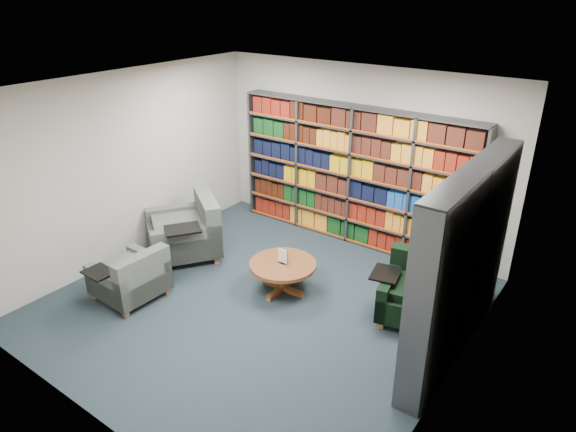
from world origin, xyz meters
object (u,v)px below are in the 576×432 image
Objects in this scene: chair_green_right at (419,293)px; coffee_table at (283,269)px; chair_teal_left at (190,232)px; chair_teal_front at (133,279)px.

coffee_table is (-1.73, -0.54, 0.02)m from chair_green_right.
coffee_table is (1.79, 0.00, -0.03)m from chair_teal_left.
coffee_table is at bearing 0.05° from chair_teal_left.
coffee_table is (1.50, 1.33, 0.05)m from chair_teal_front.
chair_teal_front is 1.05× the size of coffee_table.
chair_teal_front is (-3.24, -1.87, -0.03)m from chair_green_right.
chair_teal_left is 1.25× the size of chair_green_right.
chair_teal_left reaches higher than chair_green_right.
coffee_table is at bearing -162.58° from chair_green_right.
chair_teal_front reaches higher than coffee_table.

